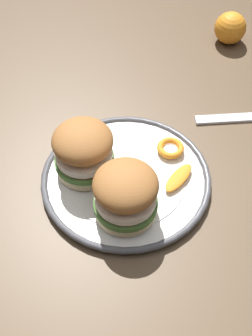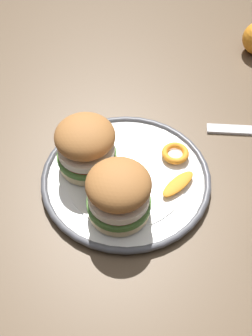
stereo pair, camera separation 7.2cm
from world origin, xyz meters
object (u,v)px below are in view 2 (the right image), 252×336
(sandwich_half_left, at_px, (119,193))
(sandwich_half_right, at_px, (86,145))
(dining_table, at_px, (150,189))
(dinner_plate, at_px, (126,179))

(sandwich_half_left, bearing_deg, sandwich_half_right, -150.88)
(dining_table, height_order, sandwich_half_left, sandwich_half_left)
(sandwich_half_left, xyz_separation_m, sandwich_half_right, (-0.10, -0.06, 0.00))
(dining_table, height_order, sandwich_half_right, sandwich_half_right)
(sandwich_half_left, relative_size, sandwich_half_right, 0.97)
(dinner_plate, xyz_separation_m, sandwich_half_right, (-0.03, -0.07, 0.06))
(dining_table, distance_m, dinner_plate, 0.12)
(dinner_plate, bearing_deg, sandwich_half_right, -112.14)
(dining_table, relative_size, dinner_plate, 4.58)
(dining_table, bearing_deg, dinner_plate, -46.20)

